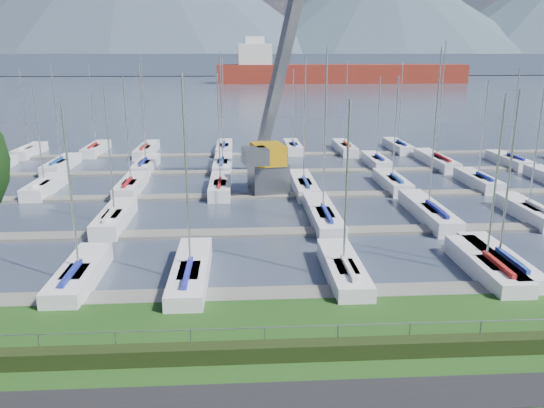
{
  "coord_description": "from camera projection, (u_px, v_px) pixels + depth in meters",
  "views": [
    {
      "loc": [
        -1.86,
        -19.26,
        11.88
      ],
      "look_at": [
        0.0,
        12.0,
        3.0
      ],
      "focal_mm": 35.0,
      "sensor_mm": 36.0,
      "label": 1
    }
  ],
  "objects": [
    {
      "name": "docks",
      "position": [
        263.0,
        196.0,
        46.87
      ],
      "size": [
        90.0,
        41.6,
        0.25
      ],
      "color": "slate",
      "rests_on": "water"
    },
    {
      "name": "mountains",
      "position": [
        251.0,
        6.0,
        398.1
      ],
      "size": [
        1190.0,
        360.0,
        115.0
      ],
      "color": "#3A4A55",
      "rests_on": "water"
    },
    {
      "name": "sailboat_fleet",
      "position": [
        249.0,
        128.0,
        48.02
      ],
      "size": [
        75.23,
        49.19,
        13.79
      ],
      "color": "maroon",
      "rests_on": "water"
    },
    {
      "name": "hedge",
      "position": [
        290.0,
        351.0,
        21.36
      ],
      "size": [
        80.0,
        0.7,
        0.7
      ],
      "primitive_type": "cube",
      "color": "black",
      "rests_on": "grass"
    },
    {
      "name": "cargo_ship_mid",
      "position": [
        331.0,
        74.0,
        230.56
      ],
      "size": [
        107.54,
        19.8,
        21.5
      ],
      "rotation": [
        0.0,
        0.0,
        0.02
      ],
      "color": "maroon",
      "rests_on": "water"
    },
    {
      "name": "path",
      "position": [
        297.0,
        398.0,
        18.96
      ],
      "size": [
        160.0,
        2.0,
        0.04
      ],
      "primitive_type": "cube",
      "color": "black",
      "rests_on": "grass"
    },
    {
      "name": "fence",
      "position": [
        290.0,
        327.0,
        21.52
      ],
      "size": [
        80.0,
        0.04,
        0.04
      ],
      "primitive_type": "cylinder",
      "rotation": [
        0.0,
        1.57,
        0.0
      ],
      "color": "gray",
      "rests_on": "grass"
    },
    {
      "name": "water",
      "position": [
        243.0,
        79.0,
        271.64
      ],
      "size": [
        800.0,
        540.0,
        0.2
      ],
      "primitive_type": "cube",
      "color": "#3A4455"
    },
    {
      "name": "crane",
      "position": [
        272.0,
        129.0,
        47.86
      ],
      "size": [
        6.69,
        13.18,
        22.35
      ],
      "rotation": [
        0.0,
        0.0,
        0.2
      ],
      "color": "#55585D",
      "rests_on": "water"
    },
    {
      "name": "foothill",
      "position": [
        242.0,
        64.0,
        337.11
      ],
      "size": [
        900.0,
        80.0,
        12.0
      ],
      "primitive_type": "cube",
      "color": "#475368",
      "rests_on": "water"
    }
  ]
}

